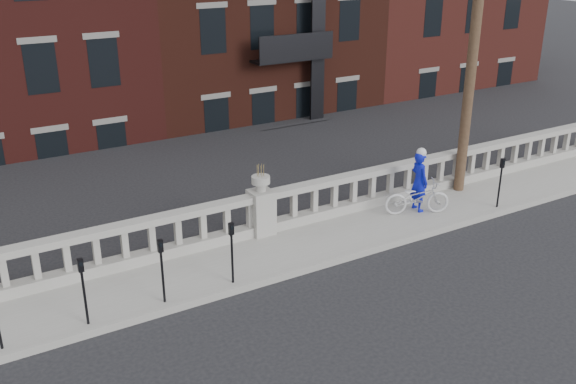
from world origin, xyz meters
name	(u,v)px	position (x,y,z in m)	size (l,w,h in m)	color
ground	(359,315)	(0.00, 0.00, 0.00)	(120.00, 120.00, 0.00)	black
sidewalk	(281,251)	(0.00, 3.00, 0.07)	(32.00, 2.20, 0.15)	gray
balustrade	(261,214)	(0.00, 3.95, 0.64)	(28.00, 0.34, 1.03)	gray
planter_pedestal	(261,207)	(0.00, 3.95, 0.83)	(0.55, 0.55, 1.76)	gray
lower_level	(77,33)	(0.56, 23.04, 2.63)	(80.00, 44.00, 20.80)	#605E59
utility_pole	(478,4)	(6.20, 3.60, 5.24)	(1.60, 0.28, 10.00)	#422D1E
parking_meter_b	(83,284)	(-4.66, 2.15, 1.00)	(0.10, 0.09, 1.36)	black
parking_meter_c	(162,264)	(-3.16, 2.15, 1.00)	(0.10, 0.09, 1.36)	black
parking_meter_d	(232,246)	(-1.66, 2.15, 1.00)	(0.10, 0.09, 1.36)	black
parking_meter_e	(501,177)	(6.17, 2.15, 1.00)	(0.10, 0.09, 1.36)	black
bicycle	(417,197)	(4.02, 2.93, 0.59)	(0.59, 1.69, 0.89)	silver
cyclist	(419,181)	(4.20, 3.10, 0.95)	(0.58, 0.38, 1.60)	#0B14B1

